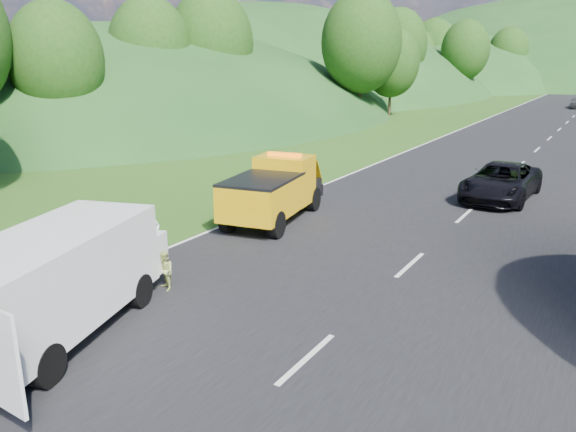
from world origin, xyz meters
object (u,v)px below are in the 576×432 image
Objects in this scene: white_van at (58,277)px; worker at (37,363)px; tow_truck at (274,190)px; child at (166,290)px; suitcase at (110,258)px; passing_suv at (499,199)px; woman at (152,266)px; spare_tire at (17,383)px.

white_van is 1.76m from worker.
child is at bearing -90.76° from tow_truck.
suitcase is at bearing -111.65° from tow_truck.
passing_suv reaches higher than child.
worker is at bearing -146.66° from woman.
tow_truck is at bearing 77.42° from white_van.
suitcase is at bearing 95.16° from worker.
child is at bearing 67.76° from white_van.
worker is 18.82m from passing_suv.
white_van is at bearing 90.34° from worker.
child is 1.52× the size of spare_tire.
tow_truck is at bearing 126.21° from child.
tow_truck is 9.39× the size of suitcase.
tow_truck reaches higher than spare_tire.
spare_tire is 0.13× the size of passing_suv.
spare_tire is at bearing -91.17° from tow_truck.
worker is at bearing -103.07° from passing_suv.
tow_truck is at bearing 8.54° from woman.
woman is 1.68× the size of child.
woman is 1.17m from suitcase.
worker is at bearing -58.06° from child.
white_van is at bearing -56.18° from suitcase.
child is at bearing -108.10° from passing_suv.
child reaches higher than spare_tire.
passing_suv is at bearing 54.70° from white_van.
worker reaches higher than passing_suv.
white_van reaches higher than suitcase.
tow_truck reaches higher than passing_suv.
white_van is 10.25× the size of spare_tire.
white_van reaches higher than woman.
worker is 0.32× the size of passing_suv.
woman is 6.00m from spare_tire.
worker reaches higher than suitcase.
white_van is at bearing -105.66° from passing_suv.
passing_suv is (6.34, 7.47, -1.13)m from tow_truck.
passing_suv reaches higher than spare_tire.
woman is at bearing 172.11° from child.
suitcase is at bearing 106.49° from white_van.
woman is 1.01× the size of worker.
spare_tire is at bearing -54.83° from child.
passing_suv is (6.81, 13.17, 0.00)m from woman.
white_van reaches higher than passing_suv.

